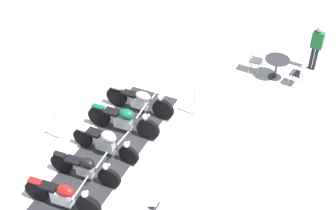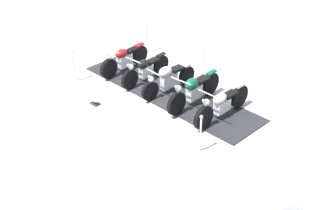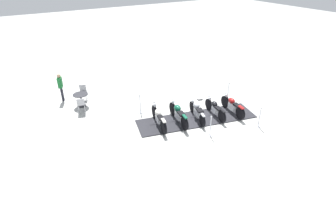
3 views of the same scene
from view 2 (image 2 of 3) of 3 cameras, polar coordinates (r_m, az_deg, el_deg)
ground_plane at (r=14.23m, az=0.12°, el=1.58°), size 80.00×80.00×0.00m
display_platform at (r=14.22m, az=0.12°, el=1.66°), size 6.69×3.14×0.04m
motorcycle_maroon at (r=15.41m, az=-5.63°, el=5.85°), size 0.79×2.16×0.99m
motorcycle_black at (r=14.68m, az=-2.93°, el=4.61°), size 0.65×2.11×0.96m
motorcycle_chrome at (r=13.96m, az=-0.01°, el=3.39°), size 0.82×2.14×0.92m
motorcycle_forest at (r=13.32m, az=3.30°, el=1.92°), size 0.73×2.34×1.05m
motorcycle_cream at (r=12.76m, az=6.87°, el=0.12°), size 0.84×2.33×1.03m
stanchion_left_mid at (r=15.14m, az=4.50°, el=4.91°), size 0.34×0.34×1.12m
stanchion_right_front at (r=15.06m, az=-11.83°, el=4.23°), size 0.33×0.33×1.14m
stanchion_left_front at (r=16.88m, az=-2.63°, el=7.81°), size 0.34×0.34×1.14m
stanchion_right_rear at (r=11.46m, az=4.14°, el=-4.55°), size 0.35×0.35×1.11m
info_placard at (r=13.76m, az=-9.32°, el=0.33°), size 0.36×0.29×0.19m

